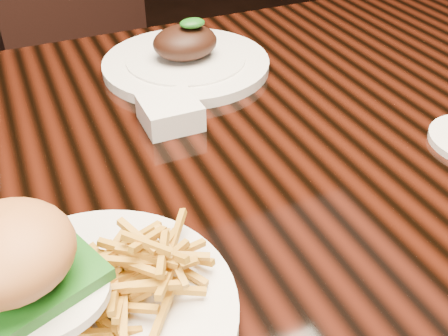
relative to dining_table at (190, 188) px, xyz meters
name	(u,v)px	position (x,y,z in m)	size (l,w,h in m)	color
dining_table	(190,188)	(0.00, 0.00, 0.00)	(1.60, 0.90, 0.75)	black
burger_plate	(78,286)	(-0.20, -0.24, 0.13)	(0.28, 0.28, 0.19)	white
ramekin	(170,113)	(0.00, 0.07, 0.10)	(0.08, 0.08, 0.04)	white
far_dish	(186,59)	(0.09, 0.23, 0.09)	(0.30, 0.30, 0.10)	white
chair_far	(96,47)	(0.04, 0.89, -0.13)	(0.57, 0.57, 0.95)	black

